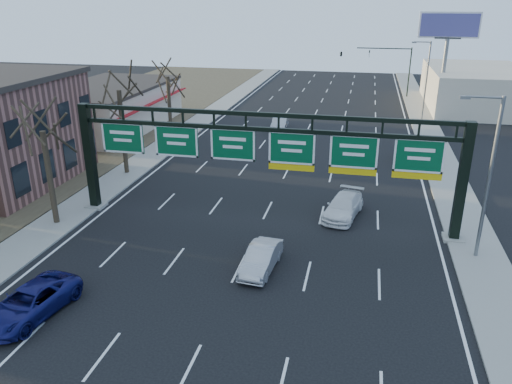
% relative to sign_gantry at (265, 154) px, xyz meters
% --- Properties ---
extents(ground, '(160.00, 160.00, 0.00)m').
position_rel_sign_gantry_xyz_m(ground, '(-0.16, -8.00, -4.63)').
color(ground, black).
rests_on(ground, ground).
extents(sidewalk_left, '(3.00, 120.00, 0.12)m').
position_rel_sign_gantry_xyz_m(sidewalk_left, '(-12.96, 12.00, -4.57)').
color(sidewalk_left, gray).
rests_on(sidewalk_left, ground).
extents(sidewalk_right, '(3.00, 120.00, 0.12)m').
position_rel_sign_gantry_xyz_m(sidewalk_right, '(12.64, 12.00, -4.57)').
color(sidewalk_right, gray).
rests_on(sidewalk_right, ground).
extents(dirt_strip_left, '(21.00, 120.00, 0.06)m').
position_rel_sign_gantry_xyz_m(dirt_strip_left, '(-25.16, 12.00, -4.60)').
color(dirt_strip_left, '#473D2B').
rests_on(dirt_strip_left, ground).
extents(lane_markings, '(21.60, 120.00, 0.01)m').
position_rel_sign_gantry_xyz_m(lane_markings, '(-0.16, 12.00, -4.62)').
color(lane_markings, white).
rests_on(lane_markings, ground).
extents(sign_gantry, '(24.60, 1.20, 7.20)m').
position_rel_sign_gantry_xyz_m(sign_gantry, '(0.00, 0.00, 0.00)').
color(sign_gantry, black).
rests_on(sign_gantry, ground).
extents(cream_strip, '(10.90, 18.40, 4.70)m').
position_rel_sign_gantry_xyz_m(cream_strip, '(-21.64, 21.00, -2.27)').
color(cream_strip, beige).
rests_on(cream_strip, ground).
extents(building_right_distant, '(12.00, 20.00, 5.00)m').
position_rel_sign_gantry_xyz_m(building_right_distant, '(19.84, 42.00, -2.13)').
color(building_right_distant, beige).
rests_on(building_right_distant, ground).
extents(tree_gantry, '(3.60, 3.60, 8.48)m').
position_rel_sign_gantry_xyz_m(tree_gantry, '(-12.96, -3.00, 2.48)').
color(tree_gantry, black).
rests_on(tree_gantry, sidewalk_left).
extents(tree_mid, '(3.60, 3.60, 9.24)m').
position_rel_sign_gantry_xyz_m(tree_mid, '(-12.96, 7.00, 3.23)').
color(tree_mid, black).
rests_on(tree_mid, sidewalk_left).
extents(tree_far, '(3.60, 3.60, 8.86)m').
position_rel_sign_gantry_xyz_m(tree_far, '(-12.96, 17.00, 2.86)').
color(tree_far, black).
rests_on(tree_far, sidewalk_left).
extents(streetlight_near, '(2.15, 0.22, 9.00)m').
position_rel_sign_gantry_xyz_m(streetlight_near, '(12.31, -2.00, 0.45)').
color(streetlight_near, slate).
rests_on(streetlight_near, sidewalk_right).
extents(streetlight_far, '(2.15, 0.22, 9.00)m').
position_rel_sign_gantry_xyz_m(streetlight_far, '(12.31, 32.00, 0.45)').
color(streetlight_far, slate).
rests_on(streetlight_far, sidewalk_right).
extents(billboard_right, '(7.00, 0.50, 12.00)m').
position_rel_sign_gantry_xyz_m(billboard_right, '(14.84, 36.98, 4.43)').
color(billboard_right, slate).
rests_on(billboard_right, ground).
extents(traffic_signal_mast, '(10.16, 0.54, 7.00)m').
position_rel_sign_gantry_xyz_m(traffic_signal_mast, '(5.53, 47.00, 0.87)').
color(traffic_signal_mast, black).
rests_on(traffic_signal_mast, ground).
extents(car_blue_suv, '(3.02, 5.21, 1.36)m').
position_rel_sign_gantry_xyz_m(car_blue_suv, '(-8.33, -12.13, -3.95)').
color(car_blue_suv, '#141558').
rests_on(car_blue_suv, ground).
extents(car_silver_sedan, '(1.77, 4.14, 1.33)m').
position_rel_sign_gantry_xyz_m(car_silver_sedan, '(1.03, -5.88, -3.97)').
color(car_silver_sedan, '#A7A7AC').
rests_on(car_silver_sedan, ground).
extents(car_white_wagon, '(2.87, 5.06, 1.38)m').
position_rel_sign_gantry_xyz_m(car_white_wagon, '(4.90, 2.11, -3.94)').
color(car_white_wagon, white).
rests_on(car_white_wagon, ground).
extents(car_grey_far, '(2.55, 4.83, 1.57)m').
position_rel_sign_gantry_xyz_m(car_grey_far, '(10.34, 14.99, -3.85)').
color(car_grey_far, '#424547').
rests_on(car_grey_far, ground).
extents(car_silver_distant, '(1.73, 4.46, 1.45)m').
position_rel_sign_gantry_xyz_m(car_silver_distant, '(-3.11, 23.83, -3.91)').
color(car_silver_distant, '#9D9DA2').
rests_on(car_silver_distant, ground).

